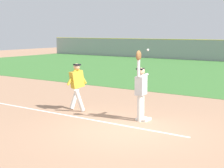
{
  "coord_description": "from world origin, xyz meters",
  "views": [
    {
      "loc": [
        5.39,
        -8.5,
        2.87
      ],
      "look_at": [
        -1.59,
        1.58,
        1.05
      ],
      "focal_mm": 57.3,
      "sensor_mm": 36.0,
      "label": 1
    }
  ],
  "objects_px": {
    "first_base": "(143,119)",
    "fielder": "(141,86)",
    "runner": "(77,83)",
    "baseball": "(148,50)",
    "parked_car_tan": "(185,51)"
  },
  "relations": [
    {
      "from": "fielder",
      "to": "runner",
      "type": "bearing_deg",
      "value": -7.41
    },
    {
      "from": "first_base",
      "to": "fielder",
      "type": "xyz_separation_m",
      "value": [
        -0.05,
        -0.1,
        1.08
      ]
    },
    {
      "from": "runner",
      "to": "baseball",
      "type": "height_order",
      "value": "baseball"
    },
    {
      "from": "runner",
      "to": "baseball",
      "type": "relative_size",
      "value": 23.24
    },
    {
      "from": "first_base",
      "to": "fielder",
      "type": "distance_m",
      "value": 1.09
    },
    {
      "from": "first_base",
      "to": "baseball",
      "type": "relative_size",
      "value": 5.14
    },
    {
      "from": "fielder",
      "to": "baseball",
      "type": "distance_m",
      "value": 1.19
    },
    {
      "from": "fielder",
      "to": "parked_car_tan",
      "type": "relative_size",
      "value": 0.5
    },
    {
      "from": "baseball",
      "to": "fielder",
      "type": "bearing_deg",
      "value": -110.61
    },
    {
      "from": "baseball",
      "to": "parked_car_tan",
      "type": "bearing_deg",
      "value": 110.99
    },
    {
      "from": "fielder",
      "to": "runner",
      "type": "relative_size",
      "value": 1.33
    },
    {
      "from": "runner",
      "to": "baseball",
      "type": "distance_m",
      "value": 3.05
    },
    {
      "from": "fielder",
      "to": "baseball",
      "type": "relative_size",
      "value": 30.81
    },
    {
      "from": "fielder",
      "to": "baseball",
      "type": "bearing_deg",
      "value": -118.12
    },
    {
      "from": "runner",
      "to": "parked_car_tan",
      "type": "xyz_separation_m",
      "value": [
        -7.7,
        27.51,
        -0.32
      ]
    }
  ]
}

